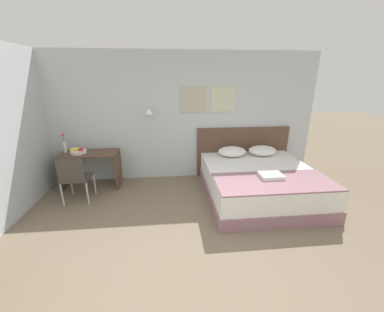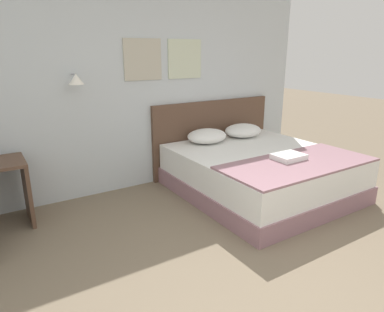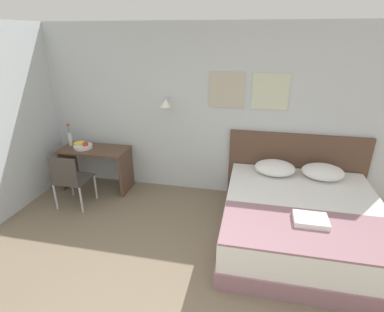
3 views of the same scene
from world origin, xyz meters
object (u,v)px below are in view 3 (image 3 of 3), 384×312
(headboard, at_px, (295,168))
(fruit_bowl, at_px, (83,146))
(pillow_right, at_px, (323,172))
(flower_vase, at_px, (70,137))
(bed, at_px, (301,222))
(throw_blanket, at_px, (312,231))
(desk_chair, at_px, (69,177))
(desk, at_px, (96,161))
(pillow_left, at_px, (275,168))
(folded_towel_near_foot, at_px, (311,220))

(headboard, height_order, fruit_bowl, headboard)
(pillow_right, bearing_deg, flower_vase, 178.87)
(bed, xyz_separation_m, throw_blanket, (0.00, -0.61, 0.30))
(desk_chair, bearing_deg, headboard, 16.23)
(desk, relative_size, desk_chair, 1.29)
(bed, height_order, pillow_left, pillow_left)
(flower_vase, bearing_deg, desk_chair, -61.56)
(headboard, relative_size, desk, 1.85)
(headboard, bearing_deg, pillow_left, -136.04)
(pillow_left, distance_m, fruit_bowl, 3.08)
(bed, height_order, fruit_bowl, fruit_bowl)
(pillow_left, xyz_separation_m, flower_vase, (-3.35, 0.08, 0.21))
(bed, height_order, flower_vase, flower_vase)
(pillow_right, xyz_separation_m, folded_towel_near_foot, (-0.33, -1.21, -0.04))
(bed, height_order, desk, desk)
(bed, distance_m, throw_blanket, 0.67)
(pillow_right, bearing_deg, pillow_left, 180.00)
(desk_chair, bearing_deg, pillow_right, 10.02)
(pillow_right, distance_m, desk, 3.56)
(throw_blanket, relative_size, folded_towel_near_foot, 5.22)
(folded_towel_near_foot, height_order, desk_chair, desk_chair)
(desk, distance_m, flower_vase, 0.59)
(pillow_right, bearing_deg, headboard, 136.04)
(throw_blanket, height_order, desk_chair, desk_chair)
(pillow_left, bearing_deg, bed, -66.38)
(headboard, height_order, throw_blanket, headboard)
(throw_blanket, xyz_separation_m, folded_towel_near_foot, (-0.00, 0.15, 0.04))
(pillow_left, bearing_deg, headboard, 43.96)
(throw_blanket, height_order, fruit_bowl, fruit_bowl)
(folded_towel_near_foot, xyz_separation_m, desk, (-3.22, 1.23, -0.12))
(bed, relative_size, fruit_bowl, 6.59)
(desk_chair, bearing_deg, fruit_bowl, 100.52)
(headboard, distance_m, pillow_left, 0.47)
(desk, bearing_deg, throw_blanket, -23.16)
(headboard, distance_m, fruit_bowl, 3.43)
(pillow_right, bearing_deg, folded_towel_near_foot, -105.21)
(flower_vase, bearing_deg, desk, -7.35)
(throw_blanket, relative_size, flower_vase, 4.85)
(pillow_left, relative_size, fruit_bowl, 1.83)
(bed, xyz_separation_m, flower_vase, (-3.68, 0.83, 0.59))
(fruit_bowl, bearing_deg, desk, 6.91)
(pillow_right, xyz_separation_m, desk, (-3.55, 0.02, -0.16))
(headboard, xyz_separation_m, pillow_left, (-0.33, -0.32, 0.11))
(desk_chair, distance_m, flower_vase, 0.90)
(fruit_bowl, bearing_deg, throw_blanket, -21.71)
(pillow_right, height_order, folded_towel_near_foot, pillow_right)
(headboard, height_order, desk, headboard)
(headboard, distance_m, folded_towel_near_foot, 1.53)
(throw_blanket, bearing_deg, fruit_bowl, 158.29)
(pillow_left, xyz_separation_m, throw_blanket, (0.33, -1.36, -0.08))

